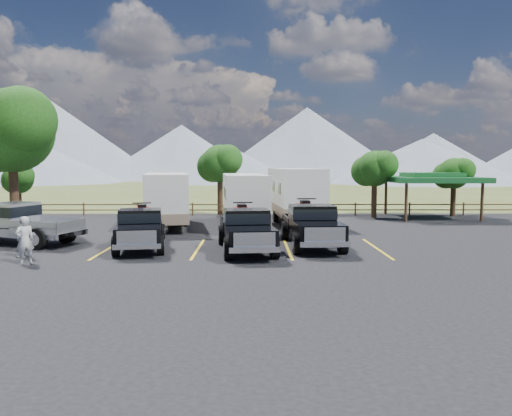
{
  "coord_description": "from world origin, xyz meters",
  "views": [
    {
      "loc": [
        0.45,
        -18.03,
        3.79
      ],
      "look_at": [
        0.6,
        7.02,
        1.6
      ],
      "focal_mm": 35.0,
      "sensor_mm": 36.0,
      "label": 1
    }
  ],
  "objects_px": {
    "trailer_center": "(245,200)",
    "rig_right": "(311,224)",
    "pavilion": "(431,179)",
    "pickup_silver": "(15,223)",
    "rig_left": "(141,227)",
    "trailer_left": "(167,199)",
    "person_b": "(25,237)",
    "tree_big_nw": "(11,131)",
    "rig_center": "(246,228)",
    "person_a": "(25,240)",
    "trailer_right": "(295,194)"
  },
  "relations": [
    {
      "from": "pickup_silver",
      "to": "tree_big_nw",
      "type": "bearing_deg",
      "value": -136.94
    },
    {
      "from": "trailer_left",
      "to": "trailer_right",
      "type": "xyz_separation_m",
      "value": [
        7.88,
        2.29,
        0.14
      ]
    },
    {
      "from": "rig_right",
      "to": "tree_big_nw",
      "type": "bearing_deg",
      "value": 161.44
    },
    {
      "from": "rig_left",
      "to": "person_a",
      "type": "height_order",
      "value": "rig_left"
    },
    {
      "from": "tree_big_nw",
      "to": "rig_left",
      "type": "bearing_deg",
      "value": -30.96
    },
    {
      "from": "trailer_left",
      "to": "trailer_right",
      "type": "bearing_deg",
      "value": 6.71
    },
    {
      "from": "rig_left",
      "to": "trailer_left",
      "type": "height_order",
      "value": "trailer_left"
    },
    {
      "from": "trailer_left",
      "to": "trailer_center",
      "type": "relative_size",
      "value": 1.01
    },
    {
      "from": "rig_center",
      "to": "person_a",
      "type": "distance_m",
      "value": 8.78
    },
    {
      "from": "rig_left",
      "to": "trailer_left",
      "type": "xyz_separation_m",
      "value": [
        -0.12,
        7.47,
        0.73
      ]
    },
    {
      "from": "rig_center",
      "to": "rig_left",
      "type": "bearing_deg",
      "value": 163.86
    },
    {
      "from": "rig_center",
      "to": "pavilion",
      "type": "bearing_deg",
      "value": 39.34
    },
    {
      "from": "pavilion",
      "to": "person_b",
      "type": "distance_m",
      "value": 26.5
    },
    {
      "from": "rig_left",
      "to": "rig_center",
      "type": "relative_size",
      "value": 0.97
    },
    {
      "from": "trailer_left",
      "to": "trailer_right",
      "type": "height_order",
      "value": "trailer_right"
    },
    {
      "from": "trailer_center",
      "to": "rig_right",
      "type": "bearing_deg",
      "value": -69.57
    },
    {
      "from": "rig_left",
      "to": "trailer_center",
      "type": "xyz_separation_m",
      "value": [
        4.55,
        7.2,
        0.71
      ]
    },
    {
      "from": "tree_big_nw",
      "to": "trailer_center",
      "type": "xyz_separation_m",
      "value": [
        12.49,
        2.43,
        -3.9
      ]
    },
    {
      "from": "person_b",
      "to": "tree_big_nw",
      "type": "bearing_deg",
      "value": 67.76
    },
    {
      "from": "trailer_right",
      "to": "pickup_silver",
      "type": "bearing_deg",
      "value": -152.84
    },
    {
      "from": "pavilion",
      "to": "trailer_right",
      "type": "xyz_separation_m",
      "value": [
        -9.84,
        -2.97,
        -0.92
      ]
    },
    {
      "from": "rig_right",
      "to": "trailer_center",
      "type": "relative_size",
      "value": 0.71
    },
    {
      "from": "trailer_right",
      "to": "tree_big_nw",
      "type": "bearing_deg",
      "value": -167.32
    },
    {
      "from": "trailer_center",
      "to": "pickup_silver",
      "type": "height_order",
      "value": "trailer_center"
    },
    {
      "from": "trailer_right",
      "to": "rig_left",
      "type": "bearing_deg",
      "value": -133.47
    },
    {
      "from": "rig_left",
      "to": "pickup_silver",
      "type": "bearing_deg",
      "value": 160.84
    },
    {
      "from": "person_a",
      "to": "person_b",
      "type": "bearing_deg",
      "value": -103.87
    },
    {
      "from": "pavilion",
      "to": "pickup_silver",
      "type": "bearing_deg",
      "value": -153.75
    },
    {
      "from": "trailer_center",
      "to": "trailer_left",
      "type": "bearing_deg",
      "value": 171.66
    },
    {
      "from": "rig_center",
      "to": "pickup_silver",
      "type": "distance_m",
      "value": 11.01
    },
    {
      "from": "trailer_left",
      "to": "person_b",
      "type": "distance_m",
      "value": 10.53
    },
    {
      "from": "tree_big_nw",
      "to": "person_b",
      "type": "height_order",
      "value": "tree_big_nw"
    },
    {
      "from": "tree_big_nw",
      "to": "trailer_right",
      "type": "distance_m",
      "value": 16.9
    },
    {
      "from": "rig_left",
      "to": "rig_center",
      "type": "height_order",
      "value": "rig_center"
    },
    {
      "from": "pavilion",
      "to": "trailer_left",
      "type": "height_order",
      "value": "trailer_left"
    },
    {
      "from": "trailer_right",
      "to": "person_b",
      "type": "relative_size",
      "value": 6.09
    },
    {
      "from": "rig_center",
      "to": "trailer_left",
      "type": "height_order",
      "value": "trailer_left"
    },
    {
      "from": "rig_center",
      "to": "pickup_silver",
      "type": "bearing_deg",
      "value": 163.59
    },
    {
      "from": "pavilion",
      "to": "pickup_silver",
      "type": "xyz_separation_m",
      "value": [
        -23.73,
        -11.7,
        -1.73
      ]
    },
    {
      "from": "tree_big_nw",
      "to": "rig_left",
      "type": "height_order",
      "value": "tree_big_nw"
    },
    {
      "from": "rig_right",
      "to": "trailer_center",
      "type": "height_order",
      "value": "trailer_center"
    },
    {
      "from": "pavilion",
      "to": "person_b",
      "type": "relative_size",
      "value": 3.74
    },
    {
      "from": "pavilion",
      "to": "rig_right",
      "type": "height_order",
      "value": "pavilion"
    },
    {
      "from": "person_a",
      "to": "person_b",
      "type": "height_order",
      "value": "person_a"
    },
    {
      "from": "trailer_center",
      "to": "person_a",
      "type": "bearing_deg",
      "value": -131.72
    },
    {
      "from": "trailer_left",
      "to": "trailer_center",
      "type": "bearing_deg",
      "value": -12.87
    },
    {
      "from": "trailer_left",
      "to": "pickup_silver",
      "type": "distance_m",
      "value": 8.83
    },
    {
      "from": "rig_center",
      "to": "pickup_silver",
      "type": "xyz_separation_m",
      "value": [
        -10.87,
        1.79,
        0.03
      ]
    },
    {
      "from": "pavilion",
      "to": "person_b",
      "type": "xyz_separation_m",
      "value": [
        -21.8,
        -14.94,
        -1.92
      ]
    },
    {
      "from": "trailer_left",
      "to": "rig_left",
      "type": "bearing_deg",
      "value": -98.61
    }
  ]
}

